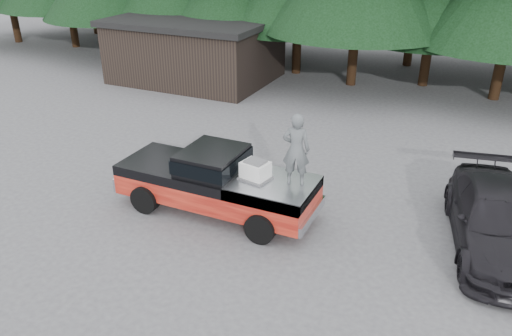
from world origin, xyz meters
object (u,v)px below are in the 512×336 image
at_px(air_compressor, 255,171).
at_px(utility_building, 196,49).
at_px(parked_car, 497,220).
at_px(pickup_truck, 217,190).
at_px(man_on_bed, 296,150).

relative_size(air_compressor, utility_building, 0.08).
distance_m(parked_car, utility_building, 18.70).
distance_m(pickup_truck, parked_car, 7.58).
xyz_separation_m(air_compressor, parked_car, (6.18, 1.46, -0.79)).
height_order(parked_car, utility_building, utility_building).
bearing_deg(parked_car, pickup_truck, 179.69).
height_order(man_on_bed, utility_building, man_on_bed).
height_order(pickup_truck, utility_building, utility_building).
xyz_separation_m(pickup_truck, utility_building, (-7.92, 12.04, 1.00)).
bearing_deg(pickup_truck, parked_car, 10.75).
height_order(air_compressor, utility_building, utility_building).
xyz_separation_m(man_on_bed, utility_building, (-10.27, 11.88, -0.66)).
bearing_deg(air_compressor, utility_building, 138.29).
distance_m(man_on_bed, parked_car, 5.47).
bearing_deg(utility_building, pickup_truck, -56.66).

